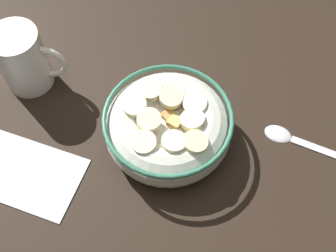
{
  "coord_description": "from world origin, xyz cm",
  "views": [
    {
      "loc": [
        3.69,
        -27.57,
        51.56
      ],
      "look_at": [
        0.0,
        0.0,
        3.0
      ],
      "focal_mm": 46.33,
      "sensor_mm": 36.0,
      "label": 1
    }
  ],
  "objects_px": {
    "spoon": "(292,138)",
    "coffee_mug": "(24,60)",
    "folded_napkin": "(23,172)",
    "cereal_bowl": "(168,126)"
  },
  "relations": [
    {
      "from": "coffee_mug",
      "to": "folded_napkin",
      "type": "distance_m",
      "value": 0.15
    },
    {
      "from": "spoon",
      "to": "coffee_mug",
      "type": "xyz_separation_m",
      "value": [
        -0.37,
        0.05,
        0.04
      ]
    },
    {
      "from": "spoon",
      "to": "coffee_mug",
      "type": "relative_size",
      "value": 1.31
    },
    {
      "from": "cereal_bowl",
      "to": "coffee_mug",
      "type": "bearing_deg",
      "value": 161.98
    },
    {
      "from": "cereal_bowl",
      "to": "spoon",
      "type": "bearing_deg",
      "value": 6.47
    },
    {
      "from": "spoon",
      "to": "folded_napkin",
      "type": "bearing_deg",
      "value": -164.47
    },
    {
      "from": "coffee_mug",
      "to": "folded_napkin",
      "type": "height_order",
      "value": "coffee_mug"
    },
    {
      "from": "cereal_bowl",
      "to": "folded_napkin",
      "type": "bearing_deg",
      "value": -156.74
    },
    {
      "from": "cereal_bowl",
      "to": "folded_napkin",
      "type": "xyz_separation_m",
      "value": [
        -0.18,
        -0.08,
        -0.03
      ]
    },
    {
      "from": "spoon",
      "to": "coffee_mug",
      "type": "distance_m",
      "value": 0.38
    }
  ]
}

